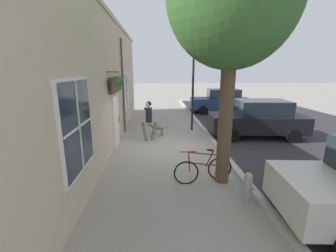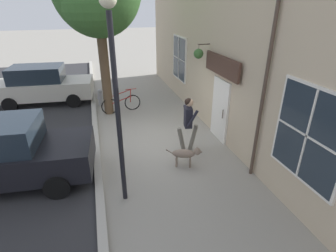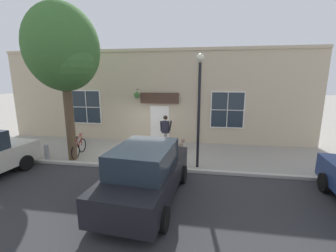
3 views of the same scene
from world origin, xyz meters
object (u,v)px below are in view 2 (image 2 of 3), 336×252
(dog_on_leash, at_px, (186,154))
(leaning_bicycle, at_px, (121,103))
(parked_car_mid_block, at_px, (1,154))
(pedestrian_walking, at_px, (188,120))
(fire_hydrant, at_px, (100,97))
(street_lamp, at_px, (115,78))
(parked_car_nearest_curb, at_px, (43,85))

(dog_on_leash, xyz_separation_m, leaning_bicycle, (1.30, -4.75, -0.03))
(parked_car_mid_block, bearing_deg, dog_on_leash, 173.77)
(pedestrian_walking, relative_size, fire_hydrant, 2.33)
(street_lamp, bearing_deg, parked_car_mid_block, -26.65)
(street_lamp, distance_m, fire_hydrant, 7.26)
(parked_car_mid_block, relative_size, fire_hydrant, 5.75)
(fire_hydrant, bearing_deg, parked_car_mid_block, 63.74)
(street_lamp, bearing_deg, leaning_bicycle, -95.90)
(leaning_bicycle, distance_m, parked_car_mid_block, 5.49)
(leaning_bicycle, bearing_deg, fire_hydrant, -52.41)
(dog_on_leash, distance_m, parked_car_mid_block, 4.81)
(parked_car_nearest_curb, height_order, parked_car_mid_block, same)
(leaning_bicycle, distance_m, street_lamp, 6.28)
(parked_car_nearest_curb, distance_m, fire_hydrant, 2.75)
(pedestrian_walking, xyz_separation_m, fire_hydrant, (2.47, -5.04, -0.69))
(dog_on_leash, height_order, parked_car_nearest_curb, parked_car_nearest_curb)
(dog_on_leash, xyz_separation_m, parked_car_nearest_curb, (4.65, -6.86, 0.47))
(leaning_bicycle, relative_size, fire_hydrant, 2.23)
(leaning_bicycle, xyz_separation_m, fire_hydrant, (0.84, -1.09, 0.02))
(parked_car_nearest_curb, bearing_deg, street_lamp, 109.55)
(leaning_bicycle, height_order, parked_car_nearest_curb, parked_car_nearest_curb)
(pedestrian_walking, xyz_separation_m, parked_car_mid_block, (5.10, 0.28, -0.21))
(pedestrian_walking, relative_size, leaning_bicycle, 1.04)
(pedestrian_walking, height_order, fire_hydrant, pedestrian_walking)
(dog_on_leash, height_order, parked_car_mid_block, parked_car_mid_block)
(parked_car_mid_block, bearing_deg, parked_car_nearest_curb, -91.02)
(pedestrian_walking, distance_m, parked_car_nearest_curb, 7.85)
(pedestrian_walking, height_order, dog_on_leash, pedestrian_walking)
(dog_on_leash, height_order, fire_hydrant, fire_hydrant)
(parked_car_nearest_curb, height_order, street_lamp, street_lamp)
(leaning_bicycle, bearing_deg, pedestrian_walking, 112.45)
(pedestrian_walking, height_order, street_lamp, street_lamp)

